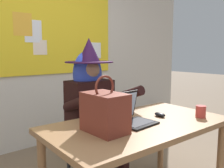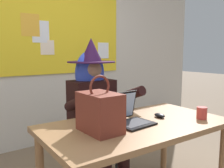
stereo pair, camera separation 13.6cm
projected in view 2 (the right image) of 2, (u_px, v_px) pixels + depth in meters
wall_back_bulletin at (41, 34)px, 3.12m from camera, size 5.92×2.02×2.92m
desk_main at (137, 134)px, 1.79m from camera, size 1.43×0.82×0.72m
chair_at_desk at (90, 125)px, 2.42m from camera, size 0.46×0.46×0.90m
person_costumed at (95, 101)px, 2.28m from camera, size 0.60×0.70×1.38m
laptop at (129, 116)px, 1.77m from camera, size 0.28×0.28×0.23m
computer_mouse at (160, 115)px, 1.93m from camera, size 0.07×0.11×0.03m
handbag at (100, 112)px, 1.57m from camera, size 0.20×0.30×0.38m
coffee_mug at (202, 113)px, 1.88m from camera, size 0.08×0.08×0.09m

